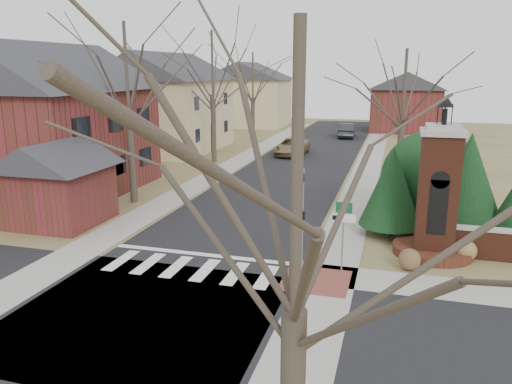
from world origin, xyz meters
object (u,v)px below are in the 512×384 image
(distant_car, at_px, (347,130))
(brick_gate_monument, at_px, (437,204))
(pickup_truck, at_px, (292,147))
(traffic_signal_pole, at_px, (301,215))
(sign_post, at_px, (343,223))

(distant_car, bearing_deg, brick_gate_monument, 98.59)
(brick_gate_monument, height_order, pickup_truck, brick_gate_monument)
(traffic_signal_pole, bearing_deg, pickup_truck, 102.52)
(pickup_truck, distance_m, distant_car, 13.26)
(traffic_signal_pole, bearing_deg, sign_post, 47.57)
(pickup_truck, height_order, distant_car, distant_car)
(brick_gate_monument, height_order, distant_car, brick_gate_monument)
(traffic_signal_pole, height_order, distant_car, traffic_signal_pole)
(traffic_signal_pole, distance_m, pickup_truck, 27.28)
(sign_post, bearing_deg, brick_gate_monument, 41.42)
(sign_post, bearing_deg, distant_car, 95.65)
(traffic_signal_pole, relative_size, brick_gate_monument, 0.69)
(sign_post, xyz_separation_m, distant_car, (-3.76, 37.95, -1.16))
(traffic_signal_pole, height_order, brick_gate_monument, brick_gate_monument)
(pickup_truck, relative_size, distant_car, 1.11)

